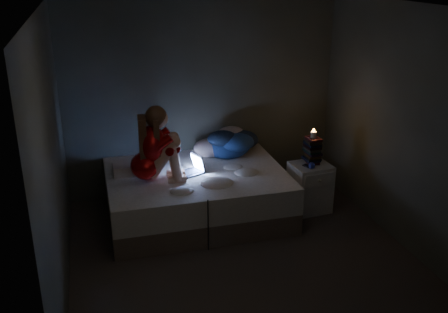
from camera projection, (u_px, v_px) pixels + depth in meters
name	position (u px, v px, depth m)	size (l,w,h in m)	color
floor	(244.00, 260.00, 5.47)	(3.60, 3.80, 0.02)	#443A35
ceiling	(248.00, 6.00, 4.53)	(3.60, 3.80, 0.02)	silver
wall_back	(202.00, 97.00, 6.72)	(3.60, 0.02, 2.60)	#363932
wall_front	(335.00, 242.00, 3.28)	(3.60, 0.02, 2.60)	#363932
wall_left	(52.00, 163.00, 4.56)	(0.02, 3.80, 2.60)	#363932
wall_right	(408.00, 130.00, 5.44)	(0.02, 3.80, 2.60)	#363932
bed	(197.00, 195.00, 6.29)	(2.13, 1.60, 0.59)	#B6B3AD
pillow	(131.00, 168.00, 6.16)	(0.43, 0.30, 0.12)	white
woman	(145.00, 145.00, 5.78)	(0.56, 0.36, 0.90)	#A4110E
laptop	(188.00, 165.00, 6.09)	(0.34, 0.24, 0.24)	black
clothes_pile	(227.00, 142.00, 6.65)	(0.64, 0.51, 0.38)	navy
nightstand	(310.00, 187.00, 6.45)	(0.46, 0.41, 0.62)	silver
book_stack	(312.00, 150.00, 6.33)	(0.19, 0.25, 0.34)	black
candle	(313.00, 134.00, 6.26)	(0.07, 0.07, 0.08)	beige
phone	(308.00, 166.00, 6.27)	(0.07, 0.14, 0.01)	black
blue_orb	(311.00, 165.00, 6.20)	(0.08, 0.08, 0.08)	navy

